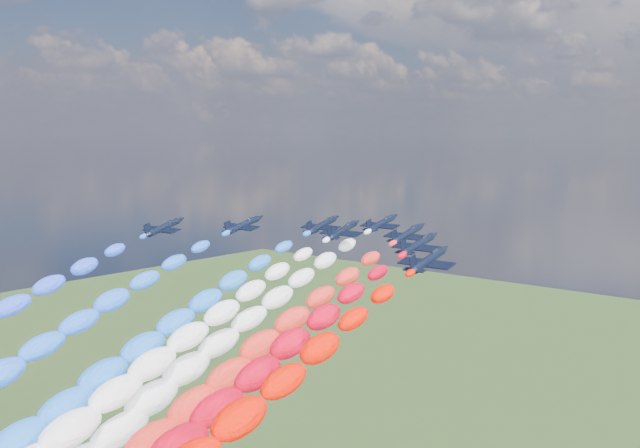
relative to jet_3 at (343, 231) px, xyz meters
The scene contains 14 objects.
jet_0 35.72m from the jet_3, 148.14° to the right, with size 8.61×11.55×2.54m, color black, non-canonical shape.
jet_1 21.93m from the jet_3, 164.57° to the right, with size 8.61×11.55×2.54m, color black, non-canonical shape.
trail_1 61.64m from the jet_3, 111.15° to the right, with size 6.31×94.44×42.16m, color blue, non-canonical shape.
jet_2 9.68m from the jet_3, 153.33° to the left, with size 8.61×11.55×2.54m, color black, non-canonical shape.
trail_2 49.17m from the jet_3, 101.01° to the right, with size 6.31×94.44×42.16m, color blue, non-canonical shape.
jet_3 is the anchor object (origin of this frame).
trail_3 52.43m from the jet_3, 90.00° to the right, with size 6.31×94.44×42.16m, color white, non-canonical shape.
jet_4 14.26m from the jet_3, 93.75° to the left, with size 8.61×11.55×2.54m, color black, non-canonical shape.
trail_4 39.53m from the jet_3, 91.54° to the right, with size 6.31×94.44×42.16m, color white, non-canonical shape.
jet_5 12.83m from the jet_3, 18.05° to the left, with size 8.61×11.55×2.54m, color black, non-canonical shape.
trail_5 50.25m from the jet_3, 74.78° to the right, with size 6.31×94.44×42.16m, color red, non-canonical shape.
jet_6 21.83m from the jet_3, 16.38° to the right, with size 8.61×11.55×2.54m, color black, non-canonical shape.
trail_6 61.86m from the jet_3, 69.14° to the right, with size 6.31×94.44×42.16m, color red, non-canonical shape.
jet_7 35.81m from the jet_3, 31.30° to the right, with size 8.61×11.55×2.54m, color black, non-canonical shape.
Camera 1 is at (88.12, -101.85, 107.60)m, focal length 42.44 mm.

